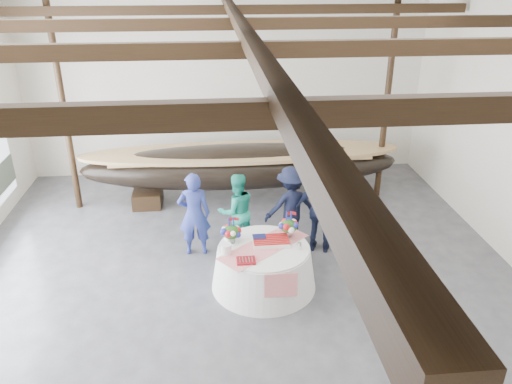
{
  "coord_description": "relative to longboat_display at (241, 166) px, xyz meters",
  "views": [
    {
      "loc": [
        -0.43,
        -6.5,
        5.11
      ],
      "look_at": [
        0.38,
        2.05,
        1.14
      ],
      "focal_mm": 35.0,
      "sensor_mm": 36.0,
      "label": 1
    }
  ],
  "objects": [
    {
      "name": "tabletop_items",
      "position": [
        0.07,
        -3.26,
        0.05
      ],
      "size": [
        1.64,
        1.46,
        0.4
      ],
      "color": "red",
      "rests_on": "banquet_table"
    },
    {
      "name": "guest_woman_teal",
      "position": [
        -0.23,
        -2.06,
        -0.1
      ],
      "size": [
        0.87,
        0.75,
        1.53
      ],
      "primitive_type": "imported",
      "rotation": [
        0.0,
        0.0,
        3.4
      ],
      "color": "teal",
      "rests_on": "ground"
    },
    {
      "name": "ceiling",
      "position": [
        -0.24,
        -4.09,
        3.63
      ],
      "size": [
        10.0,
        12.0,
        0.01
      ],
      "primitive_type": "cube",
      "color": "white",
      "rests_on": "wall_back"
    },
    {
      "name": "guest_woman_blue",
      "position": [
        -1.04,
        -2.25,
        -0.04
      ],
      "size": [
        0.61,
        0.41,
        1.66
      ],
      "primitive_type": "imported",
      "rotation": [
        0.0,
        0.0,
        3.17
      ],
      "color": "navy",
      "rests_on": "ground"
    },
    {
      "name": "guest_man_left",
      "position": [
        0.83,
        -2.03,
        -0.06
      ],
      "size": [
        1.13,
        0.77,
        1.61
      ],
      "primitive_type": "imported",
      "rotation": [
        0.0,
        0.0,
        3.32
      ],
      "color": "black",
      "rests_on": "ground"
    },
    {
      "name": "wall_back",
      "position": [
        -0.24,
        1.91,
        1.38
      ],
      "size": [
        10.0,
        0.02,
        4.5
      ],
      "primitive_type": "cube",
      "color": "silver",
      "rests_on": "ground"
    },
    {
      "name": "pavilion_structure",
      "position": [
        -0.24,
        -3.37,
        3.13
      ],
      "size": [
        9.8,
        11.76,
        4.5
      ],
      "color": "black",
      "rests_on": "ground"
    },
    {
      "name": "floor",
      "position": [
        -0.24,
        -4.09,
        -0.87
      ],
      "size": [
        10.0,
        12.0,
        0.01
      ],
      "primitive_type": "cube",
      "color": "#3D3D42",
      "rests_on": "ground"
    },
    {
      "name": "guest_man_right",
      "position": [
        1.37,
        -2.37,
        -0.0
      ],
      "size": [
        1.09,
        0.71,
        1.73
      ],
      "primitive_type": "imported",
      "rotation": [
        0.0,
        0.0,
        2.83
      ],
      "color": "black",
      "rests_on": "ground"
    },
    {
      "name": "banquet_table",
      "position": [
        0.14,
        -3.44,
        -0.48
      ],
      "size": [
        1.79,
        1.79,
        0.77
      ],
      "color": "white",
      "rests_on": "ground"
    },
    {
      "name": "longboat_display",
      "position": [
        0.0,
        0.0,
        0.0
      ],
      "size": [
        7.25,
        1.45,
        1.36
      ],
      "color": "black",
      "rests_on": "ground"
    }
  ]
}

